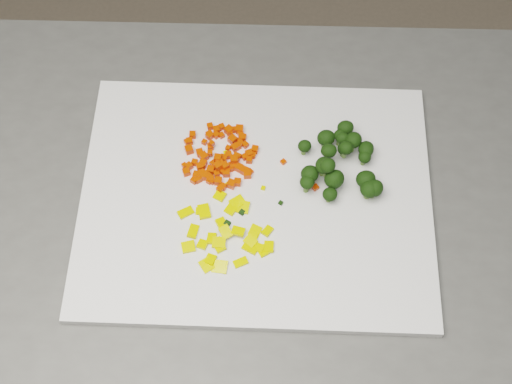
# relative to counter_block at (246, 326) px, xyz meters

# --- Properties ---
(counter_block) EXTENTS (1.00, 0.73, 0.90)m
(counter_block) POSITION_rel_counter_block_xyz_m (0.00, 0.00, 0.00)
(counter_block) COLOR #4E4E4B
(counter_block) RESTS_ON ground
(cutting_board) EXTENTS (0.48, 0.39, 0.01)m
(cutting_board) POSITION_rel_counter_block_xyz_m (0.02, 0.03, 0.46)
(cutting_board) COLOR silver
(cutting_board) RESTS_ON counter_block
(carrot_pile) EXTENTS (0.10, 0.10, 0.03)m
(carrot_pile) POSITION_rel_counter_block_xyz_m (-0.04, 0.08, 0.48)
(carrot_pile) COLOR red
(carrot_pile) RESTS_ON cutting_board
(pepper_pile) EXTENTS (0.12, 0.12, 0.02)m
(pepper_pile) POSITION_rel_counter_block_xyz_m (-0.02, -0.02, 0.47)
(pepper_pile) COLOR #DAC00B
(pepper_pile) RESTS_ON cutting_board
(broccoli_pile) EXTENTS (0.12, 0.12, 0.06)m
(broccoli_pile) POSITION_rel_counter_block_xyz_m (0.12, 0.07, 0.49)
(broccoli_pile) COLOR black
(broccoli_pile) RESTS_ON cutting_board
(carrot_cube_0) EXTENTS (0.01, 0.01, 0.01)m
(carrot_cube_0) POSITION_rel_counter_block_xyz_m (-0.02, 0.13, 0.47)
(carrot_cube_0) COLOR red
(carrot_cube_0) RESTS_ON carrot_pile
(carrot_cube_1) EXTENTS (0.01, 0.01, 0.01)m
(carrot_cube_1) POSITION_rel_counter_block_xyz_m (-0.03, 0.13, 0.47)
(carrot_cube_1) COLOR red
(carrot_cube_1) RESTS_ON carrot_pile
(carrot_cube_2) EXTENTS (0.01, 0.01, 0.01)m
(carrot_cube_2) POSITION_rel_counter_block_xyz_m (-0.03, 0.07, 0.47)
(carrot_cube_2) COLOR red
(carrot_cube_2) RESTS_ON carrot_pile
(carrot_cube_3) EXTENTS (0.01, 0.01, 0.01)m
(carrot_cube_3) POSITION_rel_counter_block_xyz_m (-0.03, 0.08, 0.47)
(carrot_cube_3) COLOR red
(carrot_cube_3) RESTS_ON carrot_pile
(carrot_cube_4) EXTENTS (0.01, 0.01, 0.01)m
(carrot_cube_4) POSITION_rel_counter_block_xyz_m (-0.01, 0.11, 0.47)
(carrot_cube_4) COLOR red
(carrot_cube_4) RESTS_ON carrot_pile
(carrot_cube_5) EXTENTS (0.01, 0.01, 0.01)m
(carrot_cube_5) POSITION_rel_counter_block_xyz_m (-0.06, 0.11, 0.47)
(carrot_cube_5) COLOR red
(carrot_cube_5) RESTS_ON carrot_pile
(carrot_cube_6) EXTENTS (0.01, 0.01, 0.01)m
(carrot_cube_6) POSITION_rel_counter_block_xyz_m (-0.05, 0.13, 0.47)
(carrot_cube_6) COLOR red
(carrot_cube_6) RESTS_ON carrot_pile
(carrot_cube_7) EXTENTS (0.01, 0.01, 0.01)m
(carrot_cube_7) POSITION_rel_counter_block_xyz_m (-0.04, 0.07, 0.47)
(carrot_cube_7) COLOR red
(carrot_cube_7) RESTS_ON carrot_pile
(carrot_cube_8) EXTENTS (0.01, 0.01, 0.01)m
(carrot_cube_8) POSITION_rel_counter_block_xyz_m (-0.08, 0.10, 0.47)
(carrot_cube_8) COLOR red
(carrot_cube_8) RESTS_ON carrot_pile
(carrot_cube_9) EXTENTS (0.01, 0.01, 0.01)m
(carrot_cube_9) POSITION_rel_counter_block_xyz_m (-0.03, 0.12, 0.47)
(carrot_cube_9) COLOR red
(carrot_cube_9) RESTS_ON carrot_pile
(carrot_cube_10) EXTENTS (0.01, 0.01, 0.01)m
(carrot_cube_10) POSITION_rel_counter_block_xyz_m (-0.08, 0.07, 0.47)
(carrot_cube_10) COLOR red
(carrot_cube_10) RESTS_ON carrot_pile
(carrot_cube_11) EXTENTS (0.01, 0.01, 0.01)m
(carrot_cube_11) POSITION_rel_counter_block_xyz_m (-0.04, 0.06, 0.47)
(carrot_cube_11) COLOR red
(carrot_cube_11) RESTS_ON carrot_pile
(carrot_cube_12) EXTENTS (0.01, 0.01, 0.01)m
(carrot_cube_12) POSITION_rel_counter_block_xyz_m (-0.08, 0.07, 0.47)
(carrot_cube_12) COLOR red
(carrot_cube_12) RESTS_ON carrot_pile
(carrot_cube_13) EXTENTS (0.01, 0.01, 0.01)m
(carrot_cube_13) POSITION_rel_counter_block_xyz_m (-0.03, 0.09, 0.47)
(carrot_cube_13) COLOR red
(carrot_cube_13) RESTS_ON carrot_pile
(carrot_cube_14) EXTENTS (0.01, 0.01, 0.01)m
(carrot_cube_14) POSITION_rel_counter_block_xyz_m (-0.06, 0.06, 0.47)
(carrot_cube_14) COLOR red
(carrot_cube_14) RESTS_ON carrot_pile
(carrot_cube_15) EXTENTS (0.01, 0.01, 0.01)m
(carrot_cube_15) POSITION_rel_counter_block_xyz_m (-0.07, 0.09, 0.47)
(carrot_cube_15) COLOR red
(carrot_cube_15) RESTS_ON carrot_pile
(carrot_cube_16) EXTENTS (0.01, 0.01, 0.01)m
(carrot_cube_16) POSITION_rel_counter_block_xyz_m (-0.06, 0.07, 0.47)
(carrot_cube_16) COLOR red
(carrot_cube_16) RESTS_ON carrot_pile
(carrot_cube_17) EXTENTS (0.01, 0.01, 0.01)m
(carrot_cube_17) POSITION_rel_counter_block_xyz_m (-0.02, 0.13, 0.47)
(carrot_cube_17) COLOR red
(carrot_cube_17) RESTS_ON carrot_pile
(carrot_cube_18) EXTENTS (0.01, 0.01, 0.01)m
(carrot_cube_18) POSITION_rel_counter_block_xyz_m (-0.05, 0.10, 0.47)
(carrot_cube_18) COLOR red
(carrot_cube_18) RESTS_ON carrot_pile
(carrot_cube_19) EXTENTS (0.01, 0.01, 0.01)m
(carrot_cube_19) POSITION_rel_counter_block_xyz_m (-0.01, 0.07, 0.47)
(carrot_cube_19) COLOR red
(carrot_cube_19) RESTS_ON carrot_pile
(carrot_cube_20) EXTENTS (0.01, 0.01, 0.01)m
(carrot_cube_20) POSITION_rel_counter_block_xyz_m (-0.05, 0.05, 0.47)
(carrot_cube_20) COLOR red
(carrot_cube_20) RESTS_ON carrot_pile
(carrot_cube_21) EXTENTS (0.01, 0.01, 0.01)m
(carrot_cube_21) POSITION_rel_counter_block_xyz_m (-0.06, 0.05, 0.47)
(carrot_cube_21) COLOR red
(carrot_cube_21) RESTS_ON carrot_pile
(carrot_cube_22) EXTENTS (0.01, 0.01, 0.01)m
(carrot_cube_22) POSITION_rel_counter_block_xyz_m (-0.03, 0.10, 0.47)
(carrot_cube_22) COLOR red
(carrot_cube_22) RESTS_ON carrot_pile
(carrot_cube_23) EXTENTS (0.01, 0.01, 0.01)m
(carrot_cube_23) POSITION_rel_counter_block_xyz_m (-0.06, 0.12, 0.47)
(carrot_cube_23) COLOR red
(carrot_cube_23) RESTS_ON carrot_pile
(carrot_cube_24) EXTENTS (0.01, 0.01, 0.01)m
(carrot_cube_24) POSITION_rel_counter_block_xyz_m (-0.08, 0.11, 0.47)
(carrot_cube_24) COLOR red
(carrot_cube_24) RESTS_ON carrot_pile
(carrot_cube_25) EXTENTS (0.01, 0.01, 0.01)m
(carrot_cube_25) POSITION_rel_counter_block_xyz_m (-0.06, 0.05, 0.47)
(carrot_cube_25) COLOR red
(carrot_cube_25) RESTS_ON carrot_pile
(carrot_cube_26) EXTENTS (0.01, 0.01, 0.01)m
(carrot_cube_26) POSITION_rel_counter_block_xyz_m (-0.06, 0.07, 0.47)
(carrot_cube_26) COLOR red
(carrot_cube_26) RESTS_ON carrot_pile
(carrot_cube_27) EXTENTS (0.01, 0.01, 0.01)m
(carrot_cube_27) POSITION_rel_counter_block_xyz_m (-0.03, 0.06, 0.47)
(carrot_cube_27) COLOR red
(carrot_cube_27) RESTS_ON carrot_pile
(carrot_cube_28) EXTENTS (0.01, 0.01, 0.01)m
(carrot_cube_28) POSITION_rel_counter_block_xyz_m (-0.03, 0.06, 0.47)
(carrot_cube_28) COLOR red
(carrot_cube_28) RESTS_ON carrot_pile
(carrot_cube_29) EXTENTS (0.01, 0.01, 0.01)m
(carrot_cube_29) POSITION_rel_counter_block_xyz_m (-0.01, 0.11, 0.47)
(carrot_cube_29) COLOR red
(carrot_cube_29) RESTS_ON carrot_pile
(carrot_cube_30) EXTENTS (0.01, 0.01, 0.01)m
(carrot_cube_30) POSITION_rel_counter_block_xyz_m (-0.03, 0.03, 0.47)
(carrot_cube_30) COLOR red
(carrot_cube_30) RESTS_ON carrot_pile
(carrot_cube_31) EXTENTS (0.01, 0.01, 0.01)m
(carrot_cube_31) POSITION_rel_counter_block_xyz_m (-0.06, 0.08, 0.47)
(carrot_cube_31) COLOR red
(carrot_cube_31) RESTS_ON carrot_pile
(carrot_cube_32) EXTENTS (0.01, 0.01, 0.01)m
(carrot_cube_32) POSITION_rel_counter_block_xyz_m (-0.03, 0.13, 0.47)
(carrot_cube_32) COLOR red
(carrot_cube_32) RESTS_ON carrot_pile
(carrot_cube_33) EXTENTS (0.01, 0.01, 0.01)m
(carrot_cube_33) POSITION_rel_counter_block_xyz_m (-0.03, 0.04, 0.47)
(carrot_cube_33) COLOR red
(carrot_cube_33) RESTS_ON carrot_pile
(carrot_cube_34) EXTENTS (0.01, 0.01, 0.01)m
(carrot_cube_34) POSITION_rel_counter_block_xyz_m (-0.02, 0.11, 0.47)
(carrot_cube_34) COLOR red
(carrot_cube_34) RESTS_ON carrot_pile
(carrot_cube_35) EXTENTS (0.01, 0.01, 0.01)m
(carrot_cube_35) POSITION_rel_counter_block_xyz_m (0.00, 0.09, 0.47)
(carrot_cube_35) COLOR red
(carrot_cube_35) RESTS_ON carrot_pile
(carrot_cube_36) EXTENTS (0.01, 0.01, 0.01)m
(carrot_cube_36) POSITION_rel_counter_block_xyz_m (-0.06, 0.12, 0.47)
(carrot_cube_36) COLOR red
(carrot_cube_36) RESTS_ON carrot_pile
(carrot_cube_37) EXTENTS (0.01, 0.01, 0.01)m
(carrot_cube_37) POSITION_rel_counter_block_xyz_m (-0.05, 0.06, 0.47)
(carrot_cube_37) COLOR red
(carrot_cube_37) RESTS_ON carrot_pile
(carrot_cube_38) EXTENTS (0.01, 0.01, 0.01)m
(carrot_cube_38) POSITION_rel_counter_block_xyz_m (-0.01, 0.05, 0.47)
(carrot_cube_38) COLOR red
(carrot_cube_38) RESTS_ON carrot_pile
(carrot_cube_39) EXTENTS (0.01, 0.01, 0.01)m
(carrot_cube_39) POSITION_rel_counter_block_xyz_m (-0.04, 0.12, 0.47)
(carrot_cube_39) COLOR red
(carrot_cube_39) RESTS_ON carrot_pile
(carrot_cube_40) EXTENTS (0.01, 0.01, 0.01)m
(carrot_cube_40) POSITION_rel_counter_block_xyz_m (-0.05, 0.05, 0.47)
(carrot_cube_40) COLOR red
(carrot_cube_40) RESTS_ON carrot_pile
(carrot_cube_41) EXTENTS (0.01, 0.01, 0.01)m
(carrot_cube_41) POSITION_rel_counter_block_xyz_m (-0.05, 0.12, 0.47)
(carrot_cube_41) COLOR red
(carrot_cube_41) RESTS_ON carrot_pile
(carrot_cube_42) EXTENTS (0.01, 0.01, 0.01)m
(carrot_cube_42) POSITION_rel_counter_block_xyz_m (0.01, 0.09, 0.47)
(carrot_cube_42) COLOR red
(carrot_cube_42) RESTS_ON carrot_pile
(carrot_cube_43) EXTENTS (0.01, 0.01, 0.01)m
(carrot_cube_43) POSITION_rel_counter_block_xyz_m (-0.01, 0.12, 0.47)
(carrot_cube_43) COLOR red
(carrot_cube_43) RESTS_ON carrot_pile
(carrot_cube_44) EXTENTS (0.01, 0.01, 0.01)m
(carrot_cube_44) POSITION_rel_counter_block_xyz_m (-0.07, 0.04, 0.47)
(carrot_cube_44) COLOR red
(carrot_cube_44) RESTS_ON carrot_pile
(carrot_cube_45) EXTENTS (0.01, 0.01, 0.01)m
(carrot_cube_45) POSITION_rel_counter_block_xyz_m (-0.01, 0.12, 0.47)
(carrot_cube_45) COLOR red
(carrot_cube_45) RESTS_ON carrot_pile
(carrot_cube_46) EXTENTS (0.01, 0.01, 0.01)m
(carrot_cube_46) POSITION_rel_counter_block_xyz_m (-0.00, 0.09, 0.47)
(carrot_cube_46) COLOR red
(carrot_cube_46) RESTS_ON carrot_pile
(carrot_cube_47) EXTENTS (0.01, 0.01, 0.01)m
(carrot_cube_47) POSITION_rel_counter_block_xyz_m (0.01, 0.10, 0.47)
(carrot_cube_47) COLOR red
(carrot_cube_47) RESTS_ON carrot_pile
(carrot_cube_48) EXTENTS (0.01, 0.01, 0.01)m
(carrot_cube_48) POSITION_rel_counter_block_xyz_m (-0.01, 0.11, 0.47)
(carrot_cube_48) COLOR red
(carrot_cube_48) RESTS_ON carrot_pile
(carrot_cube_49) EXTENTS (0.01, 0.01, 0.01)m
(carrot_cube_49) POSITION_rel_counter_block_xyz_m (-0.06, 0.05, 0.47)
(carrot_cube_49) COLOR red
(carrot_cube_49) RESTS_ON carrot_pile
(carrot_cube_50) EXTENTS (0.01, 0.01, 0.01)m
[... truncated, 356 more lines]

